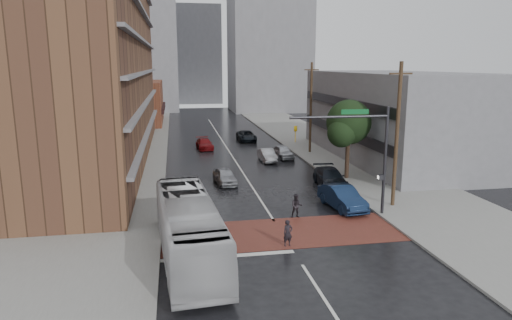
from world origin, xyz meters
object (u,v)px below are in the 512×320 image
object	(u,v)px
car_parked_mid	(330,178)
car_travel_a	(225,176)
car_travel_c	(204,144)
car_parked_far	(283,152)
pedestrian_b	(297,206)
transit_bus	(189,229)
suv_travel	(246,136)
pedestrian_a	(288,233)
car_parked_near	(342,197)
car_travel_b	(267,155)

from	to	relation	value
car_parked_mid	car_travel_a	bearing A→B (deg)	168.62
car_travel_c	car_parked_far	size ratio (longest dim) A/B	1.07
pedestrian_b	car_travel_c	world-z (taller)	pedestrian_b
transit_bus	car_travel_a	distance (m)	14.91
car_travel_a	suv_travel	distance (m)	21.66
pedestrian_a	car_parked_far	bearing A→B (deg)	64.23
pedestrian_b	car_travel_a	xyz separation A→B (m)	(-3.66, 9.36, -0.13)
pedestrian_a	car_travel_a	size ratio (longest dim) A/B	0.39
transit_bus	car_parked_mid	size ratio (longest dim) A/B	2.27
car_travel_a	car_parked_far	size ratio (longest dim) A/B	0.98
pedestrian_b	car_travel_a	world-z (taller)	pedestrian_b
pedestrian_b	car_parked_near	bearing A→B (deg)	29.13
car_parked_mid	pedestrian_a	bearing A→B (deg)	-114.83
transit_bus	pedestrian_a	world-z (taller)	transit_bus
suv_travel	car_travel_c	bearing A→B (deg)	-140.45
pedestrian_b	suv_travel	distance (m)	30.43
car_travel_c	car_parked_mid	size ratio (longest dim) A/B	0.83
pedestrian_a	car_travel_b	world-z (taller)	pedestrian_a
car_travel_b	pedestrian_b	bearing A→B (deg)	-97.88
transit_bus	pedestrian_b	distance (m)	8.79
car_travel_b	car_parked_mid	distance (m)	10.96
pedestrian_a	car_parked_mid	distance (m)	13.17
car_travel_a	car_parked_near	xyz separation A→B (m)	(7.26, -8.02, 0.13)
car_travel_b	pedestrian_a	bearing A→B (deg)	-101.21
transit_bus	car_travel_b	distance (m)	24.28
pedestrian_b	car_travel_c	xyz separation A→B (m)	(-4.25, 25.65, -0.18)
car_parked_far	pedestrian_a	bearing A→B (deg)	-108.48
car_travel_a	car_parked_mid	world-z (taller)	car_parked_mid
car_travel_a	car_parked_far	xyz separation A→B (m)	(7.26, 9.55, 0.01)
transit_bus	car_travel_b	bearing A→B (deg)	64.42
car_travel_c	car_parked_mid	xyz separation A→B (m)	(8.96, -18.65, 0.12)
car_parked_near	car_travel_c	bearing A→B (deg)	101.15
car_travel_c	car_parked_far	distance (m)	10.36
car_parked_far	car_travel_b	bearing A→B (deg)	-150.54
car_parked_far	transit_bus	bearing A→B (deg)	-119.67
pedestrian_a	pedestrian_b	world-z (taller)	pedestrian_b
car_parked_mid	pedestrian_b	bearing A→B (deg)	-119.56
car_travel_c	car_travel_a	bearing A→B (deg)	-92.60
transit_bus	car_parked_near	bearing A→B (deg)	26.63
car_parked_near	transit_bus	bearing A→B (deg)	-155.63
pedestrian_a	car_parked_mid	size ratio (longest dim) A/B	0.30
pedestrian_a	transit_bus	bearing A→B (deg)	173.66
pedestrian_b	car_travel_c	distance (m)	26.00
transit_bus	suv_travel	world-z (taller)	transit_bus
pedestrian_a	car_parked_far	xyz separation A→B (m)	(5.33, 23.41, -0.07)
car_travel_a	car_travel_b	distance (m)	9.72
pedestrian_a	suv_travel	size ratio (longest dim) A/B	0.31
car_travel_a	car_parked_far	bearing A→B (deg)	46.29
car_parked_near	pedestrian_a	bearing A→B (deg)	-139.13
car_travel_b	car_parked_mid	bearing A→B (deg)	-76.24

